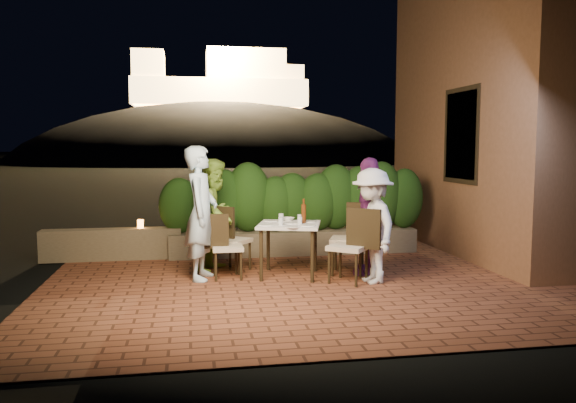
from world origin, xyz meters
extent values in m
plane|color=black|center=(0.00, 0.00, -0.02)|extent=(400.00, 400.00, 0.00)
cube|color=brown|center=(0.00, 0.50, -0.07)|extent=(7.00, 6.00, 0.15)
cube|color=brown|center=(3.60, 2.00, 2.50)|extent=(1.60, 5.00, 5.00)
cube|color=black|center=(2.82, 1.50, 2.00)|extent=(0.08, 1.00, 1.40)
cube|color=black|center=(2.81, 1.50, 2.00)|extent=(0.06, 1.15, 1.55)
cube|color=brown|center=(0.20, 2.30, 0.20)|extent=(4.20, 0.55, 0.40)
cube|color=brown|center=(-2.80, 2.30, 0.25)|extent=(2.20, 0.30, 0.50)
ellipsoid|color=black|center=(2.00, 60.00, -4.00)|extent=(52.00, 40.00, 22.00)
cylinder|color=white|center=(-0.53, 0.54, 0.76)|extent=(0.22, 0.22, 0.01)
cylinder|color=white|center=(-0.40, 0.96, 0.76)|extent=(0.22, 0.22, 0.01)
cylinder|color=white|center=(0.02, 0.40, 0.76)|extent=(0.23, 0.23, 0.01)
cylinder|color=white|center=(0.13, 0.80, 0.76)|extent=(0.22, 0.22, 0.01)
cylinder|color=white|center=(-0.14, 0.67, 0.76)|extent=(0.21, 0.21, 0.01)
cylinder|color=white|center=(-0.19, 0.30, 0.76)|extent=(0.22, 0.22, 0.01)
cylinder|color=silver|center=(-0.32, 0.51, 0.80)|extent=(0.06, 0.06, 0.11)
cylinder|color=silver|center=(-0.26, 0.88, 0.81)|extent=(0.07, 0.07, 0.12)
cylinder|color=silver|center=(-0.05, 0.55, 0.80)|extent=(0.06, 0.06, 0.11)
cylinder|color=silver|center=(-0.01, 0.77, 0.81)|extent=(0.07, 0.07, 0.11)
imported|color=white|center=(-0.14, 0.97, 0.77)|extent=(0.25, 0.25, 0.04)
imported|color=#C1E6F9|center=(-1.39, 0.70, 0.92)|extent=(0.58, 0.75, 1.83)
imported|color=#89BA3A|center=(-1.18, 1.26, 0.82)|extent=(0.92, 1.00, 1.65)
imported|color=silver|center=(0.85, 0.11, 0.77)|extent=(0.69, 1.06, 1.54)
imported|color=#692361|center=(0.97, 0.60, 0.84)|extent=(0.83, 1.06, 1.67)
cylinder|color=orange|center=(-2.35, 2.30, 0.57)|extent=(0.10, 0.10, 0.14)
camera|label=1|loc=(-1.53, -7.01, 1.83)|focal=35.00mm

